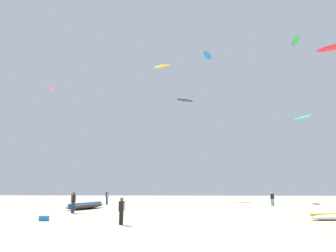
% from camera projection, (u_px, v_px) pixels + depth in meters
% --- Properties ---
extents(ground_plane, '(120.00, 120.00, 0.00)m').
position_uv_depth(ground_plane, '(150.00, 246.00, 11.03)').
color(ground_plane, '#C6B28C').
extents(person_foreground, '(0.41, 0.38, 1.57)m').
position_uv_depth(person_foreground, '(121.00, 209.00, 17.25)').
color(person_foreground, black).
rests_on(person_foreground, ground).
extents(person_midground, '(0.40, 0.49, 1.76)m').
position_uv_depth(person_midground, '(107.00, 196.00, 36.00)').
color(person_midground, navy).
rests_on(person_midground, ground).
extents(person_left, '(0.40, 0.56, 1.75)m').
position_uv_depth(person_left, '(73.00, 201.00, 24.68)').
color(person_left, navy).
rests_on(person_left, ground).
extents(person_right, '(0.52, 0.36, 1.57)m').
position_uv_depth(person_right, '(272.00, 198.00, 33.73)').
color(person_right, teal).
rests_on(person_right, ground).
extents(kite_grounded_near, '(3.80, 1.82, 0.47)m').
position_uv_depth(kite_grounded_near, '(333.00, 217.00, 19.61)').
color(kite_grounded_near, white).
rests_on(kite_grounded_near, ground).
extents(kite_grounded_mid, '(3.35, 5.53, 0.65)m').
position_uv_depth(kite_grounded_mid, '(86.00, 206.00, 28.91)').
color(kite_grounded_mid, '#2D2D33').
rests_on(kite_grounded_mid, ground).
extents(cooler_box, '(0.56, 0.36, 0.32)m').
position_uv_depth(cooler_box, '(44.00, 218.00, 19.09)').
color(cooler_box, blue).
rests_on(cooler_box, ground).
extents(kite_aloft_0, '(3.68, 2.80, 0.59)m').
position_uv_depth(kite_aloft_0, '(333.00, 48.00, 35.79)').
color(kite_aloft_0, red).
extents(kite_aloft_1, '(1.06, 2.61, 0.29)m').
position_uv_depth(kite_aloft_1, '(295.00, 41.00, 36.06)').
color(kite_aloft_1, green).
extents(kite_aloft_2, '(2.39, 3.94, 0.42)m').
position_uv_depth(kite_aloft_2, '(207.00, 55.00, 54.97)').
color(kite_aloft_2, blue).
extents(kite_aloft_3, '(1.41, 2.32, 0.48)m').
position_uv_depth(kite_aloft_3, '(53.00, 89.00, 40.71)').
color(kite_aloft_3, '#E5598C').
extents(kite_aloft_4, '(3.74, 2.53, 0.50)m').
position_uv_depth(kite_aloft_4, '(161.00, 66.00, 56.07)').
color(kite_aloft_4, yellow).
extents(kite_aloft_5, '(2.30, 3.55, 0.62)m').
position_uv_depth(kite_aloft_5, '(302.00, 118.00, 43.73)').
color(kite_aloft_5, '#19B29E').
extents(kite_aloft_6, '(3.33, 2.33, 0.39)m').
position_uv_depth(kite_aloft_6, '(185.00, 100.00, 51.72)').
color(kite_aloft_6, '#2D2D33').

